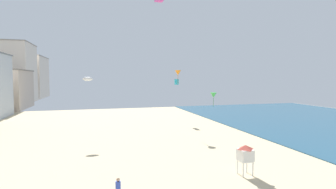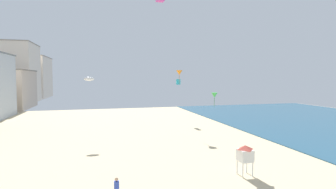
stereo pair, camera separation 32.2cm
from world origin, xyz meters
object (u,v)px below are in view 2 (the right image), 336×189
kite_flyer (117,188)px  kite_white_parafoil_2 (89,79)px  kite_green_delta (214,95)px  kite_orange_delta (179,73)px  kite_cyan_box (178,82)px  lifeguard_stand (245,154)px

kite_flyer → kite_white_parafoil_2: 21.93m
kite_green_delta → kite_white_parafoil_2: bearing=156.8°
kite_flyer → kite_orange_delta: bearing=115.9°
kite_flyer → kite_cyan_box: size_ratio=1.57×
kite_cyan_box → kite_orange_delta: bearing=-106.1°
kite_flyer → kite_cyan_box: kite_cyan_box is taller
lifeguard_stand → kite_cyan_box: bearing=79.8°
lifeguard_stand → kite_green_delta: 12.81m
kite_flyer → kite_white_parafoil_2: kite_white_parafoil_2 is taller
kite_flyer → kite_green_delta: 19.89m
lifeguard_stand → kite_cyan_box: 28.90m
kite_flyer → kite_white_parafoil_2: (-2.37, 20.61, 7.11)m
lifeguard_stand → kite_white_parafoil_2: (-13.04, 18.58, 6.19)m
kite_cyan_box → kite_flyer: bearing=-114.0°
lifeguard_stand → kite_green_delta: (2.68, 11.84, 4.09)m
kite_green_delta → kite_cyan_box: 16.44m
kite_green_delta → kite_orange_delta: kite_orange_delta is taller
lifeguard_stand → kite_white_parafoil_2: kite_white_parafoil_2 is taller
lifeguard_stand → kite_white_parafoil_2: bearing=120.6°
kite_green_delta → kite_white_parafoil_2: kite_white_parafoil_2 is taller
lifeguard_stand → kite_flyer: bearing=-173.7°
lifeguard_stand → kite_orange_delta: kite_orange_delta is taller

